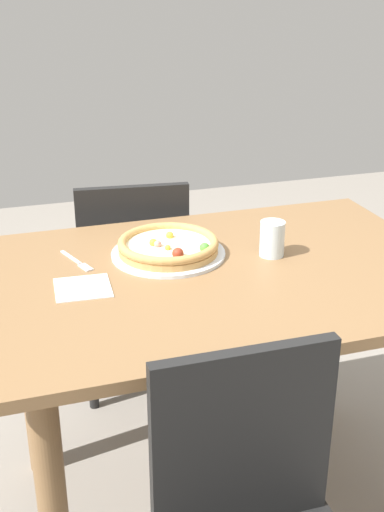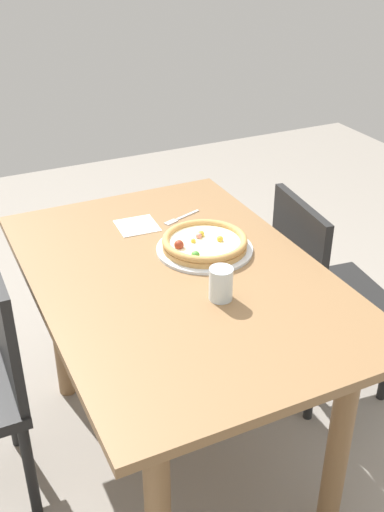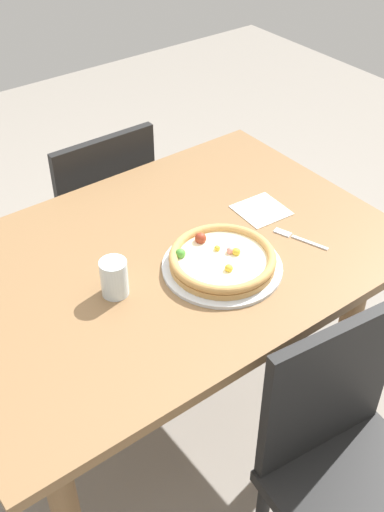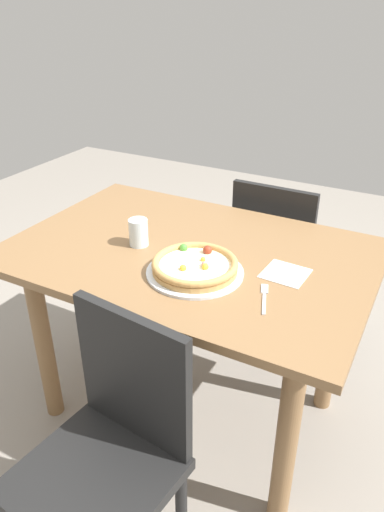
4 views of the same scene
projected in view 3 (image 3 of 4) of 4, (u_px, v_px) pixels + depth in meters
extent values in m
plane|color=gray|center=(169.00, 427.00, 2.18)|extent=(6.00, 6.00, 0.00)
cube|color=olive|center=(163.00, 260.00, 1.70)|extent=(1.29, 0.87, 0.03)
cylinder|color=olive|center=(346.00, 340.00, 2.00)|extent=(0.07, 0.07, 0.74)
cylinder|color=olive|center=(230.00, 250.00, 2.36)|extent=(0.07, 0.07, 0.74)
cylinder|color=black|center=(355.00, 468.00, 1.83)|extent=(0.04, 0.04, 0.40)
cube|color=black|center=(365.00, 502.00, 1.51)|extent=(0.44, 0.44, 0.04)
cube|color=black|center=(328.00, 389.00, 1.49)|extent=(0.38, 0.07, 0.42)
cylinder|color=black|center=(39.00, 259.00, 2.59)|extent=(0.04, 0.04, 0.40)
cylinder|color=black|center=(109.00, 231.00, 2.74)|extent=(0.04, 0.04, 0.40)
cylinder|color=black|center=(77.00, 304.00, 2.37)|extent=(0.04, 0.04, 0.40)
cylinder|color=black|center=(151.00, 271.00, 2.53)|extent=(0.04, 0.04, 0.40)
cube|color=black|center=(89.00, 221.00, 2.42)|extent=(0.40, 0.40, 0.04)
cube|color=black|center=(108.00, 193.00, 2.16)|extent=(0.38, 0.03, 0.42)
cylinder|color=silver|center=(222.00, 267.00, 1.65)|extent=(0.32, 0.32, 0.01)
cylinder|color=tan|center=(222.00, 263.00, 1.64)|extent=(0.28, 0.28, 0.02)
cylinder|color=beige|center=(222.00, 259.00, 1.63)|extent=(0.25, 0.25, 0.01)
torus|color=tan|center=(222.00, 257.00, 1.63)|extent=(0.28, 0.28, 0.02)
sphere|color=gold|center=(236.00, 252.00, 1.64)|extent=(0.02, 0.02, 0.02)
sphere|color=maroon|center=(201.00, 238.00, 1.68)|extent=(0.03, 0.03, 0.03)
sphere|color=gold|center=(229.00, 268.00, 1.59)|extent=(0.02, 0.02, 0.02)
sphere|color=gold|center=(217.00, 248.00, 1.65)|extent=(0.02, 0.02, 0.02)
sphere|color=#E58C7F|center=(230.00, 251.00, 1.64)|extent=(0.02, 0.02, 0.02)
sphere|color=#4C9E38|center=(180.00, 253.00, 1.63)|extent=(0.03, 0.03, 0.03)
cube|color=silver|center=(310.00, 243.00, 1.73)|extent=(0.05, 0.11, 0.00)
cube|color=silver|center=(283.00, 233.00, 1.77)|extent=(0.04, 0.05, 0.00)
cylinder|color=silver|center=(114.00, 278.00, 1.54)|extent=(0.07, 0.07, 0.10)
cube|color=white|center=(261.00, 210.00, 1.86)|extent=(0.15, 0.15, 0.00)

